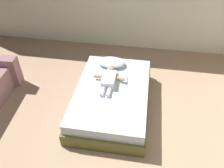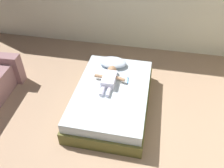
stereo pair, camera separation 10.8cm
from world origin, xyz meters
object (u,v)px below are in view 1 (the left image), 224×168
Objects in this scene: baby at (109,78)px; toothbrush at (127,80)px; pillow at (111,62)px; bed at (112,98)px.

toothbrush is (0.29, 0.09, -0.05)m from baby.
toothbrush is (0.33, -0.38, -0.05)m from pillow.
bed is at bearing -66.16° from baby.
baby is at bearing 113.84° from bed.
baby is (-0.08, 0.18, 0.27)m from bed.
pillow is (-0.12, 0.64, 0.26)m from bed.
toothbrush is at bearing -48.59° from pillow.
bed is 0.40m from toothbrush.
bed is 0.70m from pillow.
baby reaches higher than bed.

